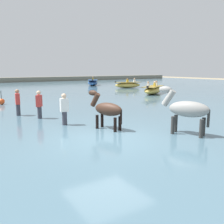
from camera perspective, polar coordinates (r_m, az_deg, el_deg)
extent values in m
plane|color=gray|center=(8.49, -1.26, -7.97)|extent=(120.00, 120.00, 0.00)
cube|color=#476675|center=(17.58, -18.60, 1.39)|extent=(90.00, 90.00, 0.32)
ellipsoid|color=#382319|center=(9.34, -0.86, 0.64)|extent=(0.82, 1.33, 0.50)
cylinder|color=black|center=(9.64, -3.46, -3.19)|extent=(0.12, 0.12, 0.85)
cylinder|color=black|center=(9.86, -2.30, -2.88)|extent=(0.12, 0.12, 0.85)
cylinder|color=black|center=(9.10, 0.72, -3.96)|extent=(0.12, 0.12, 0.85)
cylinder|color=black|center=(9.33, 1.84, -3.61)|extent=(0.12, 0.12, 0.85)
cylinder|color=#382319|center=(9.72, -3.91, 2.86)|extent=(0.34, 0.50, 0.58)
ellipsoid|color=#382319|center=(9.77, -4.48, 4.45)|extent=(0.31, 0.47, 0.21)
cylinder|color=black|center=(9.03, 2.10, -1.18)|extent=(0.08, 0.08, 0.54)
ellipsoid|color=gray|center=(8.96, 17.39, 0.64)|extent=(1.03, 1.48, 0.56)
cylinder|color=#31312F|center=(9.08, 13.86, -3.95)|extent=(0.13, 0.13, 0.95)
cylinder|color=#31312F|center=(9.39, 14.52, -3.52)|extent=(0.13, 0.13, 0.95)
cylinder|color=#31312F|center=(8.84, 19.94, -4.65)|extent=(0.13, 0.13, 0.95)
cylinder|color=#31312F|center=(9.16, 20.39, -4.18)|extent=(0.13, 0.13, 0.95)
cylinder|color=gray|center=(9.12, 13.02, 3.24)|extent=(0.42, 0.56, 0.64)
ellipsoid|color=gray|center=(9.14, 12.26, 5.14)|extent=(0.39, 0.52, 0.24)
cylinder|color=#31312F|center=(8.86, 21.47, -1.40)|extent=(0.09, 0.09, 0.60)
ellipsoid|color=#28518E|center=(35.27, -4.49, 6.78)|extent=(3.10, 4.10, 0.74)
cube|color=navy|center=(35.25, -4.50, 7.41)|extent=(2.98, 3.94, 0.04)
cube|color=black|center=(33.35, -4.55, 7.39)|extent=(0.20, 0.18, 0.18)
cube|color=gold|center=(35.24, -4.42, 7.69)|extent=(0.28, 0.31, 0.30)
sphere|color=#A37556|center=(35.24, -4.43, 8.08)|extent=(0.18, 0.18, 0.18)
ellipsoid|color=gold|center=(30.60, 3.64, 6.24)|extent=(3.42, 2.09, 0.66)
cube|color=olive|center=(30.58, 3.65, 6.89)|extent=(3.28, 2.00, 0.04)
cube|color=black|center=(30.09, 0.86, 7.00)|extent=(0.16, 0.19, 0.18)
cube|color=white|center=(30.88, 5.24, 7.22)|extent=(0.30, 0.25, 0.30)
sphere|color=tan|center=(30.87, 5.24, 7.66)|extent=(0.18, 0.18, 0.18)
cube|color=gold|center=(30.65, 3.60, 7.22)|extent=(0.30, 0.25, 0.30)
sphere|color=#A37556|center=(30.64, 3.60, 7.67)|extent=(0.18, 0.18, 0.18)
ellipsoid|color=gold|center=(23.32, 9.49, 4.99)|extent=(3.65, 2.88, 0.68)
cube|color=olive|center=(23.30, 9.51, 5.87)|extent=(3.51, 2.76, 0.04)
cube|color=black|center=(21.68, 8.23, 5.79)|extent=(0.19, 0.20, 0.18)
cube|color=white|center=(24.22, 10.25, 6.40)|extent=(0.32, 0.29, 0.30)
sphere|color=#A37556|center=(24.21, 10.27, 6.97)|extent=(0.18, 0.18, 0.18)
cube|color=gold|center=(23.25, 9.85, 6.27)|extent=(0.32, 0.29, 0.30)
sphere|color=beige|center=(23.23, 9.87, 6.86)|extent=(0.18, 0.18, 0.18)
cube|color=white|center=(22.39, 8.37, 6.18)|extent=(0.32, 0.29, 0.30)
sphere|color=tan|center=(22.38, 8.38, 6.79)|extent=(0.18, 0.18, 0.18)
cylinder|color=#383842|center=(12.04, -16.41, -0.86)|extent=(0.20, 0.20, 0.88)
cube|color=red|center=(11.93, -16.57, 2.49)|extent=(0.35, 0.38, 0.54)
sphere|color=beige|center=(11.89, -16.66, 4.31)|extent=(0.20, 0.20, 0.20)
cylinder|color=#383842|center=(10.41, -10.91, -2.29)|extent=(0.20, 0.20, 0.88)
cube|color=white|center=(10.28, -11.04, 1.58)|extent=(0.34, 0.24, 0.54)
sphere|color=beige|center=(10.23, -11.11, 3.69)|extent=(0.20, 0.20, 0.20)
cylinder|color=#383842|center=(13.14, -20.87, -0.23)|extent=(0.20, 0.20, 0.88)
cube|color=red|center=(13.05, -21.07, 2.84)|extent=(0.24, 0.34, 0.54)
sphere|color=#A37556|center=(13.01, -21.17, 4.50)|extent=(0.20, 0.20, 0.20)
sphere|color=#E54C1E|center=(17.66, -24.24, 2.23)|extent=(0.39, 0.39, 0.39)
cylinder|color=black|center=(17.61, -24.35, 3.68)|extent=(0.04, 0.04, 0.51)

